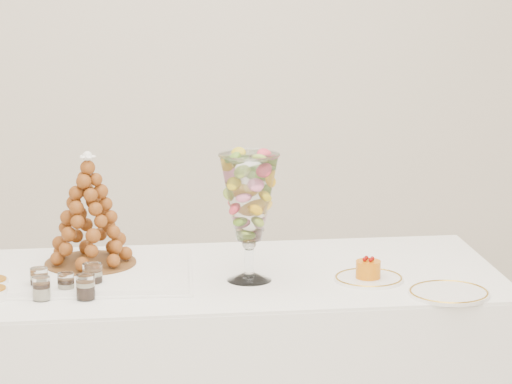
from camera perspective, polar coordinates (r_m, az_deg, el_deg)
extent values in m
cube|color=silver|center=(5.29, -3.19, 8.67)|extent=(4.50, 0.04, 2.80)
cube|color=silver|center=(1.34, 3.76, -2.35)|extent=(4.50, 0.04, 2.80)
cube|color=white|center=(3.65, -3.15, -4.01)|extent=(1.90, 0.81, 0.01)
cube|color=white|center=(3.68, -8.10, -3.75)|extent=(0.64, 0.49, 0.02)
cylinder|color=white|center=(3.59, -0.32, -4.00)|extent=(0.13, 0.13, 0.02)
cylinder|color=white|center=(3.58, -0.32, -3.13)|extent=(0.03, 0.03, 0.09)
sphere|color=white|center=(3.57, -0.33, -2.42)|extent=(0.04, 0.04, 0.04)
cylinder|color=white|center=(3.61, 5.32, -4.09)|extent=(0.20, 0.20, 0.01)
cylinder|color=white|center=(3.50, 9.06, -4.73)|extent=(0.23, 0.23, 0.01)
cylinder|color=white|center=(3.53, -10.17, -4.09)|extent=(0.06, 0.06, 0.07)
cylinder|color=white|center=(3.49, -8.93, -4.31)|extent=(0.06, 0.06, 0.06)
cylinder|color=white|center=(3.53, -7.70, -3.96)|extent=(0.07, 0.07, 0.08)
cylinder|color=white|center=(3.45, -10.06, -4.49)|extent=(0.06, 0.06, 0.07)
cylinder|color=white|center=(3.44, -8.02, -4.45)|extent=(0.07, 0.07, 0.07)
cylinder|color=brown|center=(3.73, -7.79, -3.32)|extent=(0.28, 0.28, 0.01)
cone|color=brown|center=(3.68, -7.87, -0.78)|extent=(0.26, 0.26, 0.33)
sphere|color=white|center=(3.65, -7.94, 1.63)|extent=(0.03, 0.03, 0.03)
cylinder|color=orange|center=(3.60, 5.30, -3.64)|extent=(0.07, 0.07, 0.05)
sphere|color=#830804|center=(3.59, 5.50, -3.13)|extent=(0.01, 0.01, 0.01)
sphere|color=#830804|center=(3.60, 5.22, -3.10)|extent=(0.01, 0.01, 0.01)
sphere|color=#830804|center=(3.58, 5.13, -3.17)|extent=(0.01, 0.01, 0.01)
sphere|color=#830804|center=(3.58, 5.41, -3.20)|extent=(0.01, 0.01, 0.01)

